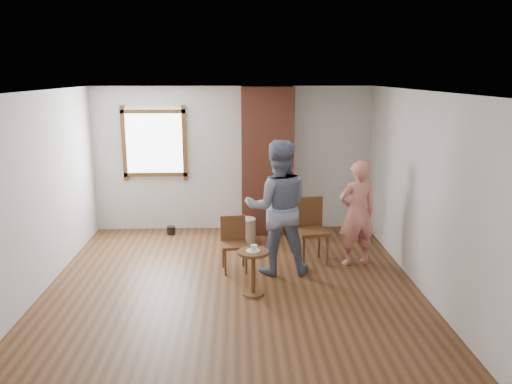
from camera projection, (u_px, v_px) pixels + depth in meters
ground at (233, 290)px, 6.65m from camera, size 5.50×5.50×0.00m
room_shell at (227, 149)px, 6.82m from camera, size 5.04×5.52×2.62m
brick_chimney at (267, 161)px, 8.80m from camera, size 0.90×0.50×2.60m
stoneware_crock at (246, 231)px, 8.47m from camera, size 0.43×0.43×0.42m
dark_pot at (171, 230)px, 8.93m from camera, size 0.19×0.19×0.15m
dining_chair_left at (234, 240)px, 7.26m from camera, size 0.41×0.41×0.79m
dining_chair_right at (310, 226)px, 7.58m from camera, size 0.53×0.53×0.98m
side_table at (253, 265)px, 6.43m from camera, size 0.40×0.40×0.60m
cake_plate at (253, 251)px, 6.38m from camera, size 0.18×0.18×0.01m
cake_slice at (254, 248)px, 6.37m from camera, size 0.08×0.07×0.06m
man at (278, 208)px, 7.06m from camera, size 0.95×0.75×1.93m
person_pink at (357, 213)px, 7.37m from camera, size 0.65×0.50×1.59m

